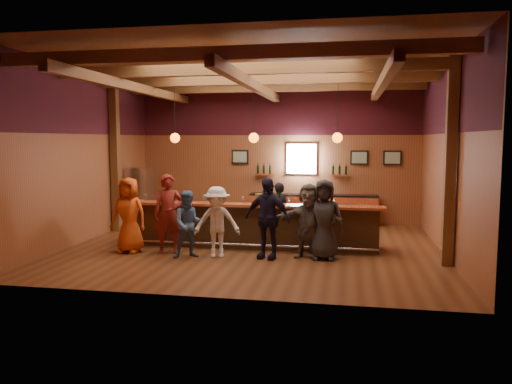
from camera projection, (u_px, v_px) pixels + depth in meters
room at (254, 117)px, 12.07m from camera, size 9.04×9.00×4.52m
bar_counter at (256, 226)px, 12.44m from camera, size 6.30×1.07×1.11m
back_bar_cabinet at (313, 209)px, 15.72m from camera, size 4.00×0.52×0.95m
window at (301, 159)px, 15.85m from camera, size 0.95×0.09×0.95m
framed_pictures at (329, 157)px, 15.68m from camera, size 5.35×0.05×0.45m
wine_shelves at (301, 172)px, 15.83m from camera, size 3.00×0.18×0.30m
pendant_lights at (254, 138)px, 12.06m from camera, size 4.24×0.24×1.37m
stainless_fridge at (140, 196)px, 15.53m from camera, size 0.70×0.70×1.80m
customer_orange at (129, 215)px, 11.74m from camera, size 0.89×0.60×1.78m
customer_redvest at (168, 214)px, 11.66m from camera, size 0.78×0.62×1.86m
customer_denim at (189, 224)px, 11.23m from camera, size 0.91×0.82×1.52m
customer_white at (217, 222)px, 11.27m from camera, size 1.14×0.80×1.61m
customer_navy at (267, 218)px, 11.13m from camera, size 1.15×0.71×1.82m
customer_brown at (309, 221)px, 11.18m from camera, size 1.59×0.59×1.69m
customer_dark at (324, 220)px, 11.05m from camera, size 0.88×0.58×1.79m
bartender at (279, 211)px, 13.18m from camera, size 0.57×0.38×1.55m
ice_bucket at (259, 199)px, 12.11m from camera, size 0.22×0.22×0.24m
bottle_a at (269, 199)px, 12.10m from camera, size 0.07×0.07×0.32m
bottle_b at (279, 199)px, 12.08m from camera, size 0.07×0.07×0.31m
glass_a at (146, 196)px, 12.57m from camera, size 0.08×0.08×0.18m
glass_b at (169, 197)px, 12.39m from camera, size 0.07×0.07×0.16m
glass_c at (191, 197)px, 12.31m from camera, size 0.08×0.08×0.18m
glass_d at (204, 198)px, 12.15m from camera, size 0.09×0.09×0.20m
glass_e at (243, 198)px, 12.12m from camera, size 0.08×0.08×0.18m
glass_f at (289, 200)px, 11.78m from camera, size 0.08×0.08×0.18m
glass_g at (303, 200)px, 11.80m from camera, size 0.08×0.08×0.19m
glass_h at (333, 200)px, 11.76m from camera, size 0.08×0.08×0.17m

